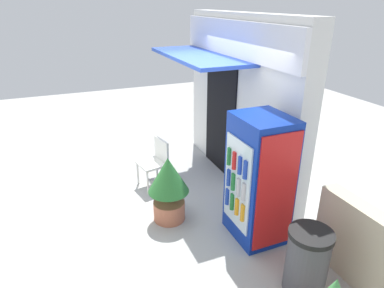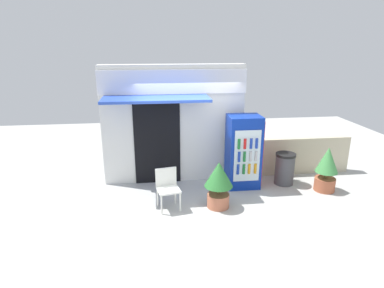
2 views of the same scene
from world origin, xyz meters
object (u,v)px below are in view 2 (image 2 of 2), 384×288
(plastic_chair, at_px, (167,185))
(potted_plant_near_shop, at_px, (219,181))
(trash_bin, at_px, (285,169))
(drink_cooler, at_px, (244,152))
(potted_plant_curbside, at_px, (327,167))

(plastic_chair, relative_size, potted_plant_near_shop, 0.83)
(potted_plant_near_shop, bearing_deg, trash_bin, 27.78)
(drink_cooler, distance_m, trash_bin, 1.17)
(drink_cooler, relative_size, potted_plant_near_shop, 1.72)
(drink_cooler, height_order, potted_plant_curbside, drink_cooler)
(plastic_chair, height_order, potted_plant_curbside, potted_plant_curbside)
(potted_plant_curbside, bearing_deg, drink_cooler, 164.83)
(trash_bin, bearing_deg, plastic_chair, -163.79)
(drink_cooler, height_order, trash_bin, drink_cooler)
(drink_cooler, distance_m, potted_plant_near_shop, 1.32)
(plastic_chair, bearing_deg, potted_plant_near_shop, -6.94)
(potted_plant_near_shop, xyz_separation_m, potted_plant_curbside, (2.69, 0.49, -0.02))
(potted_plant_curbside, height_order, trash_bin, potted_plant_curbside)
(plastic_chair, bearing_deg, potted_plant_curbside, 5.49)
(plastic_chair, bearing_deg, drink_cooler, 24.82)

